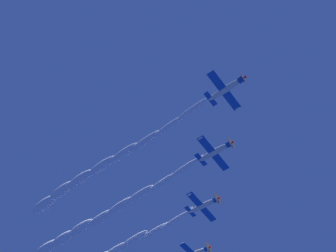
{
  "coord_description": "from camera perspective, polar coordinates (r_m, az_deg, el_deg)",
  "views": [
    {
      "loc": [
        22.53,
        17.94,
        1.78
      ],
      "look_at": [
        4.89,
        -17.63,
        68.94
      ],
      "focal_mm": 41.4,
      "sensor_mm": 36.0,
      "label": 1
    }
  ],
  "objects": [
    {
      "name": "smoke_trail_lead",
      "position": [
        90.31,
        -11.76,
        -7.18
      ],
      "size": [
        24.2,
        47.95,
        4.4
      ],
      "color": "white"
    },
    {
      "name": "airplane_right_wingman",
      "position": [
        89.68,
        5.26,
        -11.55
      ],
      "size": [
        9.49,
        8.62,
        3.48
      ],
      "color": "silver"
    },
    {
      "name": "airplane_lead",
      "position": [
        75.55,
        8.61,
        5.43
      ],
      "size": [
        9.5,
        8.63,
        2.95
      ],
      "color": "silver"
    },
    {
      "name": "smoke_trail_left_wingman",
      "position": [
        98.1,
        -11.86,
        -14.08
      ],
      "size": [
        23.96,
        47.76,
        4.48
      ],
      "color": "white"
    },
    {
      "name": "airplane_left_wingman",
      "position": [
        80.53,
        7.01,
        -3.76
      ],
      "size": [
        9.49,
        8.61,
        3.27
      ],
      "color": "silver"
    }
  ]
}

